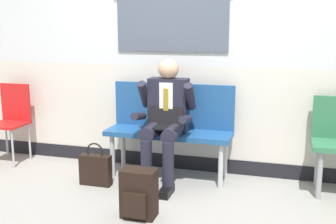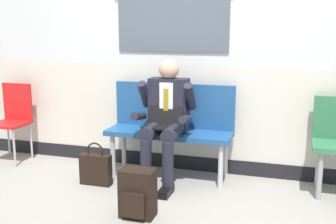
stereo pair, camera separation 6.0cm
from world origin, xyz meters
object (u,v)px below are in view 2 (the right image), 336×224
object	(u,v)px
bench_with_person	(171,123)
handbag	(96,169)
backpack	(137,194)
person_seated	(165,118)
folding_chair	(14,115)

from	to	relation	value
bench_with_person	handbag	distance (m)	0.91
backpack	handbag	size ratio (longest dim) A/B	0.94
person_seated	backpack	world-z (taller)	person_seated
folding_chair	handbag	bearing A→B (deg)	-19.66
person_seated	handbag	xyz separation A→B (m)	(-0.65, -0.29, -0.51)
bench_with_person	folding_chair	xyz separation A→B (m)	(-1.93, -0.04, -0.03)
bench_with_person	folding_chair	bearing A→B (deg)	-178.91
person_seated	backpack	xyz separation A→B (m)	(0.02, -0.84, -0.47)
folding_chair	bench_with_person	bearing A→B (deg)	1.09
bench_with_person	backpack	xyz separation A→B (m)	(0.02, -1.05, -0.37)
bench_with_person	backpack	distance (m)	1.11
handbag	folding_chair	world-z (taller)	folding_chair
handbag	folding_chair	bearing A→B (deg)	160.34
bench_with_person	handbag	bearing A→B (deg)	-142.55
bench_with_person	backpack	size ratio (longest dim) A/B	3.16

